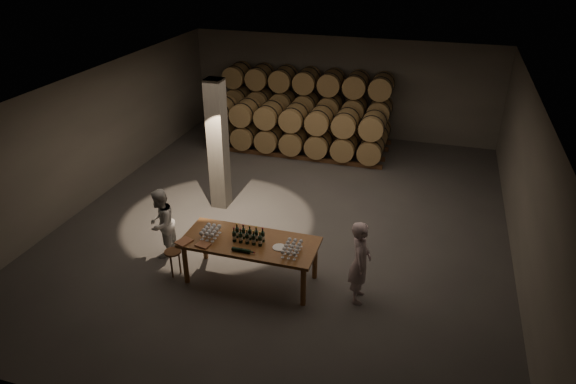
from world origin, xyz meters
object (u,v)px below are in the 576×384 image
(tasting_table, at_px, (250,246))
(bottle_cluster, at_px, (249,236))
(notebook_near, at_px, (203,245))
(stool, at_px, (173,255))
(person_woman, at_px, (161,223))
(person_man, at_px, (360,262))
(plate, at_px, (279,247))

(tasting_table, relative_size, bottle_cluster, 4.36)
(tasting_table, bearing_deg, bottle_cluster, -137.45)
(tasting_table, bearing_deg, notebook_near, -153.26)
(tasting_table, bearing_deg, stool, -169.90)
(person_woman, bearing_deg, bottle_cluster, 74.51)
(tasting_table, xyz_separation_m, person_man, (2.11, 0.04, 0.02))
(tasting_table, height_order, plate, plate)
(stool, distance_m, person_woman, 0.87)
(person_woman, bearing_deg, stool, 37.04)
(plate, relative_size, notebook_near, 1.00)
(bottle_cluster, relative_size, person_man, 0.36)
(person_man, bearing_deg, tasting_table, 83.74)
(bottle_cluster, xyz_separation_m, notebook_near, (-0.77, -0.38, -0.09))
(plate, height_order, stool, plate)
(plate, distance_m, notebook_near, 1.43)
(notebook_near, bearing_deg, stool, -177.13)
(tasting_table, distance_m, stool, 1.59)
(notebook_near, xyz_separation_m, person_man, (2.89, 0.44, -0.10))
(person_man, bearing_deg, person_woman, 78.76)
(stool, bearing_deg, person_woman, 133.31)
(notebook_near, bearing_deg, person_woman, 163.42)
(tasting_table, bearing_deg, plate, -5.01)
(tasting_table, xyz_separation_m, notebook_near, (-0.78, -0.39, 0.12))
(stool, relative_size, person_woman, 0.36)
(notebook_near, relative_size, person_man, 0.15)
(tasting_table, height_order, bottle_cluster, bottle_cluster)
(bottle_cluster, bearing_deg, person_woman, 170.78)
(tasting_table, bearing_deg, person_man, 1.20)
(plate, relative_size, stool, 0.46)
(bottle_cluster, bearing_deg, tasting_table, 42.55)
(bottle_cluster, distance_m, stool, 1.63)
(tasting_table, distance_m, person_woman, 2.11)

